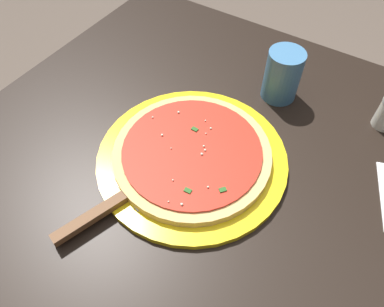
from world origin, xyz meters
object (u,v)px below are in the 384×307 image
pizza (192,153)px  cup_tall_drink (282,75)px  serving_plate (192,158)px  pizza_server (113,204)px

pizza → cup_tall_drink: 0.26m
serving_plate → pizza_server: bearing=160.9°
pizza → cup_tall_drink: bearing=-13.8°
cup_tall_drink → pizza_server: bearing=164.1°
pizza → pizza_server: size_ratio=1.28×
pizza_server → cup_tall_drink: 0.42m
cup_tall_drink → pizza: bearing=166.2°
serving_plate → pizza: (-0.00, -0.00, 0.02)m
serving_plate → cup_tall_drink: bearing=-13.8°
pizza → pizza_server: pizza is taller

